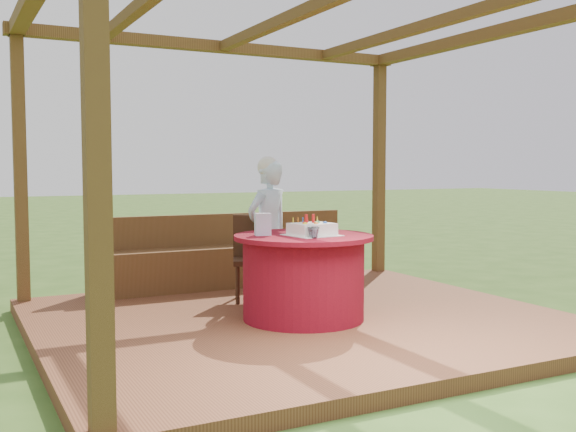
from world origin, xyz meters
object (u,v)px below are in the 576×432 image
object	(u,v)px
bench	(228,262)
elderly_woman	(268,228)
chair	(253,254)
table	(304,276)
birthday_cake	(312,229)
drinking_glass	(314,232)
gift_bag	(263,224)

from	to	relation	value
bench	elderly_woman	xyz separation A→B (m)	(0.08, -0.87, 0.45)
bench	chair	distance (m)	0.85
table	chair	world-z (taller)	chair
table	birthday_cake	world-z (taller)	birthday_cake
drinking_glass	birthday_cake	bearing A→B (deg)	64.29
elderly_woman	drinking_glass	size ratio (longest dim) A/B	14.16
elderly_woman	table	bearing A→B (deg)	-96.75
chair	gift_bag	bearing A→B (deg)	-108.89
drinking_glass	bench	bearing A→B (deg)	87.56
gift_bag	drinking_glass	xyz separation A→B (m)	(0.28, -0.39, -0.05)
table	drinking_glass	size ratio (longest dim) A/B	11.94
bench	chair	bearing A→B (deg)	-94.50
bench	gift_bag	size ratio (longest dim) A/B	15.65
chair	gift_bag	distance (m)	1.02
gift_bag	bench	bearing A→B (deg)	91.89
bench	elderly_woman	distance (m)	0.98
table	elderly_woman	distance (m)	1.03
chair	drinking_glass	world-z (taller)	chair
gift_bag	drinking_glass	world-z (taller)	gift_bag
elderly_woman	birthday_cake	bearing A→B (deg)	-94.24
bench	elderly_woman	size ratio (longest dim) A/B	2.09
elderly_woman	birthday_cake	distance (m)	1.06
elderly_woman	gift_bag	distance (m)	0.97
chair	gift_bag	size ratio (longest dim) A/B	4.41
elderly_woman	gift_bag	world-z (taller)	elderly_woman
birthday_cake	gift_bag	bearing A→B (deg)	152.48
elderly_woman	bench	bearing A→B (deg)	95.39
elderly_woman	gift_bag	bearing A→B (deg)	-117.95
bench	table	xyz separation A→B (m)	(-0.03, -1.83, 0.11)
bench	drinking_glass	world-z (taller)	drinking_glass
gift_bag	chair	bearing A→B (deg)	85.19
table	birthday_cake	bearing A→B (deg)	-66.86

